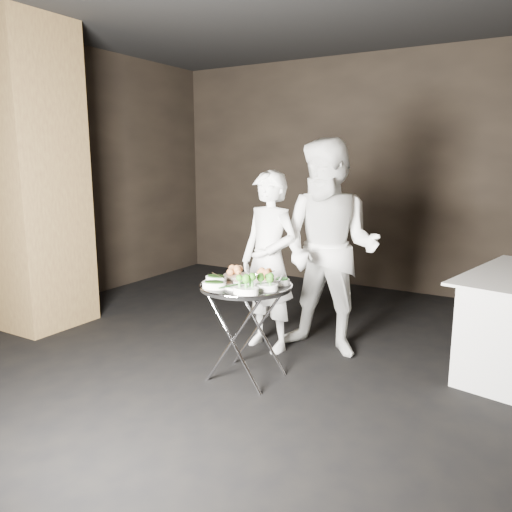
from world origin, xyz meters
The scene contains 17 objects.
floor centered at (0.00, 0.00, -0.03)m, with size 6.00×7.00×0.05m, color black.
wall_back centered at (0.00, 3.52, 1.50)m, with size 6.00×0.05×3.00m, color black.
column_left centered at (-2.58, 0.30, 1.50)m, with size 0.80×0.80×3.00m, color brown.
tray_stand centered at (-0.04, 0.24, 0.41)m, with size 0.50×0.43×0.74m.
serving_tray centered at (-0.04, 0.24, 0.74)m, with size 0.71×0.71×0.04m.
potato_plate_a centered at (-0.23, 0.41, 0.79)m, with size 0.22×0.22×0.08m.
potato_plate_b centered at (0.02, 0.45, 0.79)m, with size 0.22×0.22×0.08m.
greens_bowl centered at (0.20, 0.38, 0.78)m, with size 0.12×0.12×0.07m.
asparagus_plate_a centered at (-0.05, 0.25, 0.77)m, with size 0.21×0.14×0.04m.
asparagus_plate_b centered at (-0.05, 0.09, 0.77)m, with size 0.21×0.16×0.04m.
spinach_bowl_a centered at (-0.27, 0.18, 0.79)m, with size 0.19×0.13×0.07m.
spinach_bowl_b centered at (-0.18, 0.02, 0.79)m, with size 0.21×0.17×0.07m.
broccoli_bowl_a centered at (0.17, 0.18, 0.79)m, with size 0.21×0.18×0.07m.
broccoli_bowl_b centered at (0.10, 0.01, 0.79)m, with size 0.21×0.16×0.08m.
serving_utensils centered at (-0.02, 0.31, 0.81)m, with size 0.59×0.45×0.01m.
waiter_left centered at (-0.20, 0.89, 0.80)m, with size 0.58×0.38×1.60m, color white.
waiter_right centered at (0.29, 1.06, 0.93)m, with size 0.91×0.71×1.87m, color white.
Camera 1 is at (1.90, -2.87, 1.70)m, focal length 35.00 mm.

